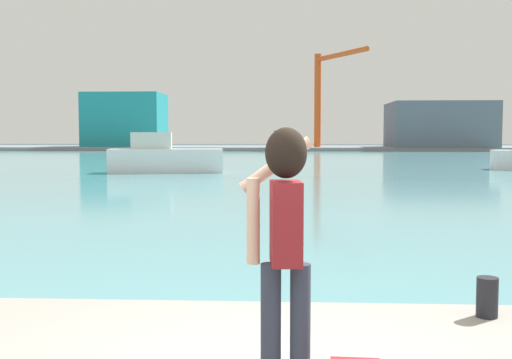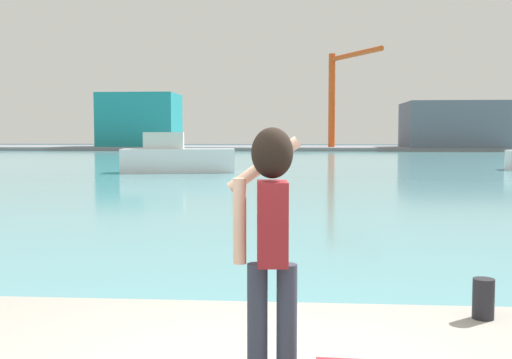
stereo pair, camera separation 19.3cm
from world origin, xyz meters
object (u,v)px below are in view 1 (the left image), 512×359
boat_moored (164,158)px  warehouse_right (439,125)px  harbor_bollard (487,297)px  port_crane (324,87)px  person_photographer (284,228)px  warehouse_left (125,120)px

boat_moored → warehouse_right: warehouse_right is taller
harbor_bollard → port_crane: bearing=87.7°
person_photographer → warehouse_left: size_ratio=0.15×
harbor_bollard → boat_moored: bearing=107.1°
warehouse_left → port_crane: 31.17m
warehouse_right → harbor_bollard: bearing=-103.3°
port_crane → person_photographer: bearing=-93.5°
person_photographer → harbor_bollard: size_ratio=4.66×
harbor_bollard → warehouse_right: size_ratio=0.03×
harbor_bollard → warehouse_left: size_ratio=0.03×
person_photographer → warehouse_right: size_ratio=0.12×
harbor_bollard → warehouse_right: 88.58m
warehouse_left → boat_moored: bearing=-72.9°
harbor_bollard → port_crane: 84.49m
harbor_bollard → port_crane: size_ratio=0.03×
warehouse_right → port_crane: (-17.03, -2.15, 5.43)m
warehouse_left → warehouse_right: (47.55, -2.18, -0.82)m
harbor_bollard → warehouse_right: warehouse_right is taller
person_photographer → warehouse_left: bearing=10.5°
boat_moored → warehouse_right: (29.55, 56.37, 2.91)m
harbor_bollard → warehouse_left: (-27.14, 88.31, 3.95)m
harbor_bollard → boat_moored: size_ratio=0.05×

